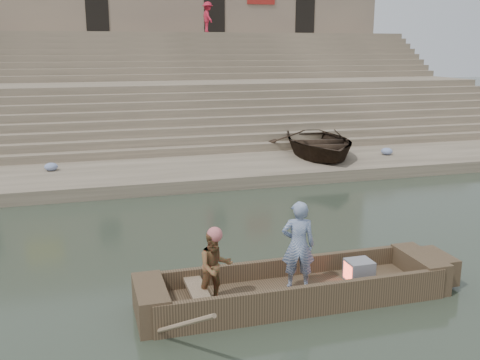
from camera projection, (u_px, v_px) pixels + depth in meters
name	position (u px, v px, depth m)	size (l,w,h in m)	color
ground	(255.00, 266.00, 11.33)	(120.00, 120.00, 0.00)	#283226
lower_landing	(184.00, 173.00, 18.74)	(32.00, 4.00, 0.40)	gray
mid_landing	(154.00, 113.00, 25.46)	(32.00, 3.00, 2.80)	gray
upper_landing	(137.00, 79.00, 31.70)	(32.00, 3.00, 5.20)	gray
ghat_steps	(149.00, 101.00, 26.94)	(32.00, 11.00, 5.20)	gray
building_wall	(129.00, 28.00, 34.72)	(32.00, 5.07, 11.20)	gray
main_rowboat	(295.00, 295.00, 9.75)	(5.00, 1.30, 0.22)	brown
rowboat_trim	(306.00, 283.00, 9.75)	(6.04, 2.63, 1.92)	brown
standing_man	(298.00, 245.00, 9.60)	(0.59, 0.38, 1.61)	navy
rowing_man	(215.00, 267.00, 9.11)	(0.61, 0.47, 1.25)	#216429
television	(358.00, 271.00, 10.01)	(0.46, 0.42, 0.40)	gray
beached_rowboat	(318.00, 142.00, 20.58)	(3.48, 4.88, 1.01)	#2D2116
pedestrian	(208.00, 17.00, 31.73)	(1.13, 0.65, 1.75)	#B51E34
cloth_bundles	(81.00, 168.00, 17.99)	(18.69, 2.35, 0.26)	#3F5999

